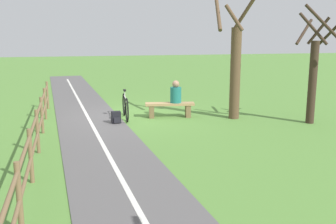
{
  "coord_description": "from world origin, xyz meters",
  "views": [
    {
      "loc": [
        1.97,
        12.35,
        2.65
      ],
      "look_at": [
        -0.48,
        2.98,
        0.71
      ],
      "focal_mm": 40.62,
      "sensor_mm": 36.0,
      "label": 1
    }
  ],
  "objects_px": {
    "bench": "(170,107)",
    "tree_by_path": "(314,71)",
    "tree_near_bench": "(235,66)",
    "bicycle": "(125,107)",
    "person_seated": "(176,93)",
    "backpack": "(116,118)"
  },
  "relations": [
    {
      "from": "backpack",
      "to": "person_seated",
      "type": "bearing_deg",
      "value": -167.76
    },
    {
      "from": "bench",
      "to": "tree_by_path",
      "type": "height_order",
      "value": "tree_by_path"
    },
    {
      "from": "person_seated",
      "to": "tree_by_path",
      "type": "relative_size",
      "value": 0.21
    },
    {
      "from": "tree_near_bench",
      "to": "tree_by_path",
      "type": "distance_m",
      "value": 2.38
    },
    {
      "from": "backpack",
      "to": "tree_by_path",
      "type": "distance_m",
      "value": 6.16
    },
    {
      "from": "bench",
      "to": "tree_near_bench",
      "type": "height_order",
      "value": "tree_near_bench"
    },
    {
      "from": "bicycle",
      "to": "bench",
      "type": "bearing_deg",
      "value": 86.68
    },
    {
      "from": "bicycle",
      "to": "tree_by_path",
      "type": "relative_size",
      "value": 0.51
    },
    {
      "from": "bicycle",
      "to": "tree_by_path",
      "type": "distance_m",
      "value": 5.95
    },
    {
      "from": "bench",
      "to": "bicycle",
      "type": "xyz_separation_m",
      "value": [
        1.45,
        -0.16,
        0.07
      ]
    },
    {
      "from": "bicycle",
      "to": "tree_by_path",
      "type": "height_order",
      "value": "tree_by_path"
    },
    {
      "from": "backpack",
      "to": "tree_near_bench",
      "type": "height_order",
      "value": "tree_near_bench"
    },
    {
      "from": "person_seated",
      "to": "bicycle",
      "type": "bearing_deg",
      "value": 3.31
    },
    {
      "from": "bench",
      "to": "person_seated",
      "type": "xyz_separation_m",
      "value": [
        -0.19,
        0.03,
        0.47
      ]
    },
    {
      "from": "person_seated",
      "to": "tree_by_path",
      "type": "distance_m",
      "value": 4.32
    },
    {
      "from": "backpack",
      "to": "tree_near_bench",
      "type": "relative_size",
      "value": 0.1
    },
    {
      "from": "bicycle",
      "to": "tree_by_path",
      "type": "xyz_separation_m",
      "value": [
        -5.43,
        2.1,
        1.22
      ]
    },
    {
      "from": "person_seated",
      "to": "backpack",
      "type": "distance_m",
      "value": 2.16
    },
    {
      "from": "person_seated",
      "to": "bicycle",
      "type": "height_order",
      "value": "person_seated"
    },
    {
      "from": "bench",
      "to": "tree_by_path",
      "type": "bearing_deg",
      "value": 164.17
    },
    {
      "from": "bicycle",
      "to": "tree_by_path",
      "type": "bearing_deg",
      "value": 71.92
    },
    {
      "from": "person_seated",
      "to": "bench",
      "type": "bearing_deg",
      "value": -0.0
    }
  ]
}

